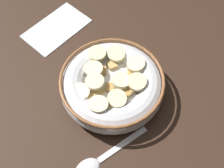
# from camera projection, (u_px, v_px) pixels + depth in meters

# --- Properties ---
(ground_plane) EXTENTS (1.05, 1.05, 0.02)m
(ground_plane) POSITION_uv_depth(u_px,v_px,m) (112.00, 95.00, 0.58)
(ground_plane) COLOR #332116
(cereal_bowl) EXTENTS (0.19, 0.19, 0.05)m
(cereal_bowl) POSITION_uv_depth(u_px,v_px,m) (112.00, 85.00, 0.55)
(cereal_bowl) COLOR silver
(cereal_bowl) RESTS_ON ground_plane
(spoon) EXTENTS (0.15, 0.03, 0.01)m
(spoon) POSITION_uv_depth(u_px,v_px,m) (96.00, 162.00, 0.50)
(spoon) COLOR silver
(spoon) RESTS_ON ground_plane
(folded_napkin) EXTENTS (0.15, 0.11, 0.00)m
(folded_napkin) POSITION_uv_depth(u_px,v_px,m) (57.00, 28.00, 0.66)
(folded_napkin) COLOR silver
(folded_napkin) RESTS_ON ground_plane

